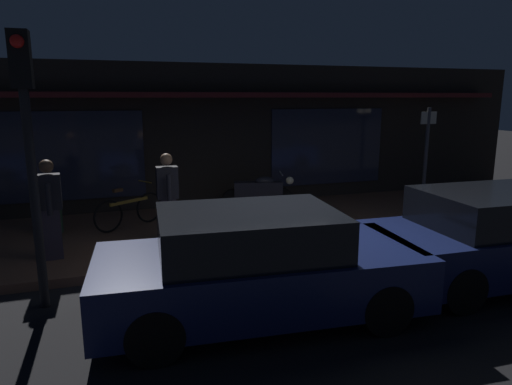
{
  "coord_description": "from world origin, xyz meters",
  "views": [
    {
      "loc": [
        -2.45,
        -5.98,
        2.8
      ],
      "look_at": [
        0.32,
        2.4,
        0.95
      ],
      "focal_mm": 32.01,
      "sensor_mm": 36.0,
      "label": 1
    }
  ],
  "objects": [
    {
      "name": "person_photographer",
      "position": [
        -3.38,
        1.97,
        1.03
      ],
      "size": [
        0.4,
        0.62,
        1.67
      ],
      "color": "#28232D",
      "rests_on": "sidewalk_slab"
    },
    {
      "name": "person_bystander",
      "position": [
        -1.43,
        2.2,
        1.03
      ],
      "size": [
        0.38,
        0.61,
        1.67
      ],
      "color": "#28232D",
      "rests_on": "sidewalk_slab"
    },
    {
      "name": "sign_post",
      "position": [
        5.16,
        3.47,
        1.51
      ],
      "size": [
        0.44,
        0.09,
        2.4
      ],
      "color": "#47474C",
      "rests_on": "sidewalk_slab"
    },
    {
      "name": "storefront_building",
      "position": [
        0.0,
        6.39,
        1.8
      ],
      "size": [
        18.0,
        3.3,
        3.6
      ],
      "color": "black",
      "rests_on": "ground_plane"
    },
    {
      "name": "traffic_light_pole",
      "position": [
        -3.37,
        0.4,
        2.48
      ],
      "size": [
        0.24,
        0.33,
        3.6
      ],
      "color": "black",
      "rests_on": "ground_plane"
    },
    {
      "name": "bicycle_extra",
      "position": [
        -2.06,
        3.51,
        0.51
      ],
      "size": [
        1.43,
        0.92,
        0.91
      ],
      "color": "black",
      "rests_on": "sidewalk_slab"
    },
    {
      "name": "parked_car_far",
      "position": [
        -0.72,
        -0.78,
        0.7
      ],
      "size": [
        4.23,
        2.08,
        1.42
      ],
      "color": "black",
      "rests_on": "ground_plane"
    },
    {
      "name": "parked_car_across",
      "position": [
        3.22,
        -0.79,
        0.7
      ],
      "size": [
        4.16,
        1.91,
        1.42
      ],
      "color": "black",
      "rests_on": "ground_plane"
    },
    {
      "name": "trash_bin",
      "position": [
        -3.58,
        3.62,
        0.62
      ],
      "size": [
        0.48,
        0.48,
        0.93
      ],
      "color": "#2D4C33",
      "rests_on": "sidewalk_slab"
    },
    {
      "name": "ground_plane",
      "position": [
        0.0,
        0.0,
        0.0
      ],
      "size": [
        60.0,
        60.0,
        0.0
      ],
      "primitive_type": "plane",
      "color": "black"
    },
    {
      "name": "sidewalk_slab",
      "position": [
        0.0,
        3.0,
        0.07
      ],
      "size": [
        18.0,
        4.0,
        0.15
      ],
      "primitive_type": "cube",
      "color": "brown",
      "rests_on": "ground_plane"
    },
    {
      "name": "motorcycle",
      "position": [
        0.84,
        3.69,
        0.65
      ],
      "size": [
        1.67,
        0.68,
        0.97
      ],
      "color": "black",
      "rests_on": "sidewalk_slab"
    }
  ]
}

